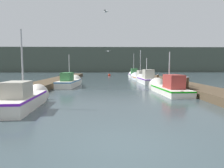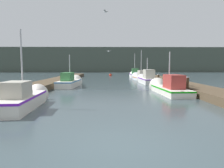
% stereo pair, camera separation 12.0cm
% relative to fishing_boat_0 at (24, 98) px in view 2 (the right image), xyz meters
% --- Properties ---
extents(ground_plane, '(200.00, 200.00, 0.00)m').
position_rel_fishing_boat_0_xyz_m(ground_plane, '(4.64, -5.08, -0.47)').
color(ground_plane, '#38474C').
extents(dock_left, '(2.44, 40.00, 0.50)m').
position_rel_fishing_boat_0_xyz_m(dock_left, '(-2.04, 10.92, -0.22)').
color(dock_left, '#4C3D2B').
rests_on(dock_left, ground_plane).
extents(dock_right, '(2.44, 40.00, 0.50)m').
position_rel_fishing_boat_0_xyz_m(dock_right, '(11.31, 10.92, -0.22)').
color(dock_right, '#4C3D2B').
rests_on(dock_right, ground_plane).
extents(distant_shore_ridge, '(120.00, 16.00, 7.79)m').
position_rel_fishing_boat_0_xyz_m(distant_shore_ridge, '(4.64, 59.80, 3.42)').
color(distant_shore_ridge, '#424C42').
rests_on(distant_shore_ridge, ground_plane).
extents(fishing_boat_0, '(1.65, 5.05, 4.23)m').
position_rel_fishing_boat_0_xyz_m(fishing_boat_0, '(0.00, 0.00, 0.00)').
color(fishing_boat_0, silver).
rests_on(fishing_boat_0, ground_plane).
extents(fishing_boat_1, '(1.94, 5.82, 3.72)m').
position_rel_fishing_boat_0_xyz_m(fishing_boat_1, '(8.94, 5.33, -0.06)').
color(fishing_boat_1, silver).
rests_on(fishing_boat_1, ground_plane).
extents(fishing_boat_2, '(1.81, 5.55, 3.63)m').
position_rel_fishing_boat_0_xyz_m(fishing_boat_2, '(0.38, 10.32, -0.01)').
color(fishing_boat_2, silver).
rests_on(fishing_boat_2, ground_plane).
extents(fishing_boat_3, '(1.72, 5.37, 3.43)m').
position_rel_fishing_boat_0_xyz_m(fishing_boat_3, '(8.90, 13.82, 0.04)').
color(fishing_boat_3, silver).
rests_on(fishing_boat_3, ground_plane).
extents(fishing_boat_4, '(2.26, 5.65, 4.98)m').
position_rel_fishing_boat_0_xyz_m(fishing_boat_4, '(9.02, 19.66, -0.10)').
color(fishing_boat_4, silver).
rests_on(fishing_boat_4, ground_plane).
extents(fishing_boat_5, '(1.62, 4.58, 4.58)m').
position_rel_fishing_boat_0_xyz_m(fishing_boat_5, '(8.85, 25.06, 0.02)').
color(fishing_boat_5, silver).
rests_on(fishing_boat_5, ground_plane).
extents(mooring_piling_0, '(0.35, 0.35, 1.34)m').
position_rel_fishing_boat_0_xyz_m(mooring_piling_0, '(10.33, 6.17, 0.20)').
color(mooring_piling_0, '#473523').
rests_on(mooring_piling_0, ground_plane).
extents(mooring_piling_1, '(0.36, 0.36, 1.40)m').
position_rel_fishing_boat_0_xyz_m(mooring_piling_1, '(10.03, 5.33, 0.23)').
color(mooring_piling_1, '#473523').
rests_on(mooring_piling_1, ground_plane).
extents(mooring_piling_2, '(0.26, 0.26, 1.30)m').
position_rel_fishing_boat_0_xyz_m(mooring_piling_2, '(10.09, 4.33, 0.18)').
color(mooring_piling_2, '#473523').
rests_on(mooring_piling_2, ground_plane).
extents(mooring_piling_3, '(0.28, 0.28, 1.08)m').
position_rel_fishing_boat_0_xyz_m(mooring_piling_3, '(10.34, 13.91, 0.07)').
color(mooring_piling_3, '#473523').
rests_on(mooring_piling_3, ground_plane).
extents(channel_buoy, '(0.54, 0.54, 1.04)m').
position_rel_fishing_boat_0_xyz_m(channel_buoy, '(4.63, 31.19, -0.32)').
color(channel_buoy, red).
rests_on(channel_buoy, ground_plane).
extents(seagull_lead, '(0.54, 0.36, 0.12)m').
position_rel_fishing_boat_0_xyz_m(seagull_lead, '(4.31, 10.48, 3.12)').
color(seagull_lead, white).
extents(seagull_1, '(0.33, 0.55, 0.12)m').
position_rel_fishing_boat_0_xyz_m(seagull_1, '(4.15, 3.26, 5.17)').
color(seagull_1, white).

